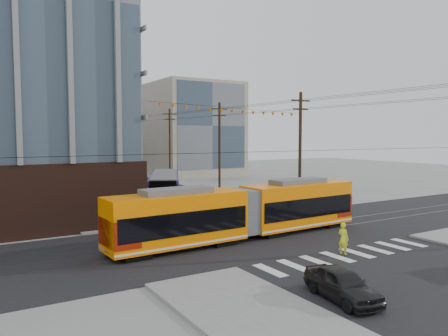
# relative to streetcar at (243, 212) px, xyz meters

# --- Properties ---
(ground) EXTENTS (160.00, 160.00, 0.00)m
(ground) POSITION_rel_streetcar_xyz_m (2.94, -3.48, -1.81)
(ground) COLOR slate
(bg_bldg_ne_near) EXTENTS (14.00, 14.00, 16.00)m
(bg_bldg_ne_near) POSITION_rel_streetcar_xyz_m (18.94, 44.52, 6.19)
(bg_bldg_ne_near) COLOR gray
(bg_bldg_ne_near) RESTS_ON ground
(bg_bldg_ne_far) EXTENTS (16.00, 16.00, 14.00)m
(bg_bldg_ne_far) POSITION_rel_streetcar_xyz_m (20.94, 64.52, 5.19)
(bg_bldg_ne_far) COLOR #8C99A5
(bg_bldg_ne_far) RESTS_ON ground
(utility_pole_far) EXTENTS (0.30, 0.30, 11.00)m
(utility_pole_far) POSITION_rel_streetcar_xyz_m (11.44, 52.52, 3.69)
(utility_pole_far) COLOR black
(utility_pole_far) RESTS_ON ground
(streetcar) EXTENTS (18.92, 3.60, 3.62)m
(streetcar) POSITION_rel_streetcar_xyz_m (0.00, 0.00, 0.00)
(streetcar) COLOR orange
(streetcar) RESTS_ON ground
(city_bus) EXTENTS (7.43, 12.08, 3.43)m
(city_bus) POSITION_rel_streetcar_xyz_m (0.40, 14.08, -0.10)
(city_bus) COLOR #2F204E
(city_bus) RESTS_ON ground
(black_sedan) EXTENTS (2.24, 4.22, 1.37)m
(black_sedan) POSITION_rel_streetcar_xyz_m (-2.48, -11.26, -1.13)
(black_sedan) COLOR black
(black_sedan) RESTS_ON ground
(parked_car_silver) EXTENTS (3.01, 5.32, 1.66)m
(parked_car_silver) POSITION_rel_streetcar_xyz_m (-2.02, 11.59, -0.98)
(parked_car_silver) COLOR gray
(parked_car_silver) RESTS_ON ground
(parked_car_white) EXTENTS (2.60, 5.02, 1.39)m
(parked_car_white) POSITION_rel_streetcar_xyz_m (-2.12, 16.27, -1.12)
(parked_car_white) COLOR silver
(parked_car_white) RESTS_ON ground
(parked_car_grey) EXTENTS (3.54, 4.86, 1.23)m
(parked_car_grey) POSITION_rel_streetcar_xyz_m (-2.15, 18.89, -1.20)
(parked_car_grey) COLOR #4D545B
(parked_car_grey) RESTS_ON ground
(pedestrian) EXTENTS (0.53, 0.73, 1.87)m
(pedestrian) POSITION_rel_streetcar_xyz_m (2.88, -6.21, -0.88)
(pedestrian) COLOR #F7FF2D
(pedestrian) RESTS_ON ground
(jersey_barrier) EXTENTS (1.44, 3.95, 0.77)m
(jersey_barrier) POSITION_rel_streetcar_xyz_m (11.24, 8.25, -1.43)
(jersey_barrier) COLOR slate
(jersey_barrier) RESTS_ON ground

